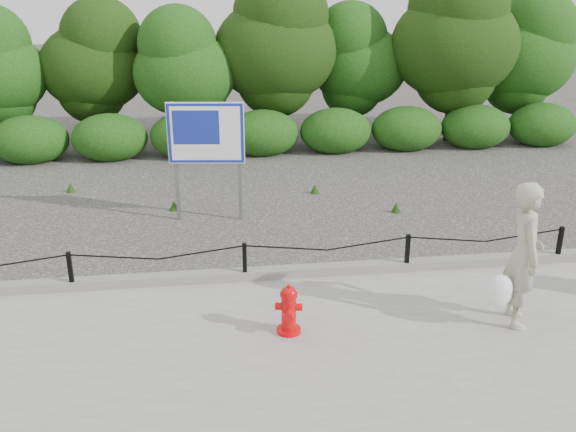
# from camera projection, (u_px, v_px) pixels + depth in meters

# --- Properties ---
(ground) EXTENTS (90.00, 90.00, 0.00)m
(ground) POSITION_uv_depth(u_px,v_px,m) (245.00, 285.00, 9.17)
(ground) COLOR #2D2B28
(ground) RESTS_ON ground
(sidewalk) EXTENTS (14.00, 4.00, 0.08)m
(sidewalk) POSITION_uv_depth(u_px,v_px,m) (256.00, 357.00, 7.30)
(sidewalk) COLOR gray
(sidewalk) RESTS_ON ground
(curb) EXTENTS (14.00, 0.22, 0.14)m
(curb) POSITION_uv_depth(u_px,v_px,m) (245.00, 274.00, 9.17)
(curb) COLOR slate
(curb) RESTS_ON sidewalk
(chain_barrier) EXTENTS (10.06, 0.06, 0.60)m
(chain_barrier) POSITION_uv_depth(u_px,v_px,m) (245.00, 257.00, 9.01)
(chain_barrier) COLOR black
(chain_barrier) RESTS_ON sidewalk
(treeline) EXTENTS (20.32, 3.63, 4.90)m
(treeline) POSITION_uv_depth(u_px,v_px,m) (258.00, 53.00, 16.69)
(treeline) COLOR black
(treeline) RESTS_ON ground
(fire_hydrant) EXTENTS (0.37, 0.38, 0.66)m
(fire_hydrant) POSITION_uv_depth(u_px,v_px,m) (289.00, 310.00, 7.65)
(fire_hydrant) COLOR red
(fire_hydrant) RESTS_ON sidewalk
(pedestrian) EXTENTS (0.82, 0.78, 1.91)m
(pedestrian) POSITION_uv_depth(u_px,v_px,m) (522.00, 257.00, 7.67)
(pedestrian) COLOR #A2A18B
(pedestrian) RESTS_ON sidewalk
(advertising_sign) EXTENTS (1.41, 0.28, 2.27)m
(advertising_sign) POSITION_uv_depth(u_px,v_px,m) (206.00, 139.00, 11.20)
(advertising_sign) COLOR slate
(advertising_sign) RESTS_ON ground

